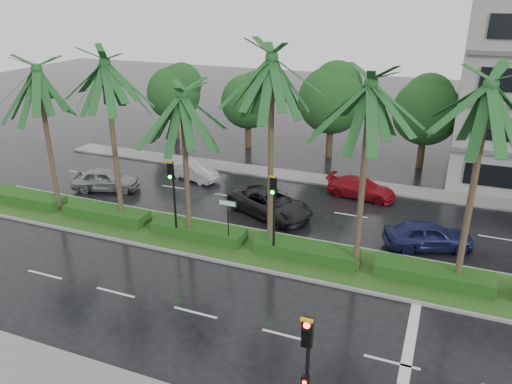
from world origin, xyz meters
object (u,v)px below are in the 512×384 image
at_px(street_sign, 228,212).
at_px(car_white, 194,171).
at_px(signal_near, 306,374).
at_px(car_blue, 428,235).
at_px(car_darkgrey, 270,203).
at_px(signal_median_left, 173,189).
at_px(car_silver, 106,180).
at_px(car_red, 361,188).

bearing_deg(street_sign, car_white, 127.77).
bearing_deg(signal_near, car_blue, 79.72).
bearing_deg(signal_near, car_white, 126.48).
bearing_deg(signal_near, street_sign, 125.34).
distance_m(street_sign, car_darkgrey, 5.01).
xyz_separation_m(signal_median_left, car_blue, (12.50, 4.09, -2.24)).
relative_size(street_sign, car_darkgrey, 0.47).
distance_m(signal_median_left, car_silver, 9.50).
bearing_deg(car_white, street_sign, -126.68).
bearing_deg(street_sign, signal_near, -54.66).
relative_size(signal_median_left, car_blue, 0.98).
distance_m(signal_median_left, street_sign, 3.13).
bearing_deg(signal_median_left, signal_near, -44.09).
bearing_deg(car_silver, car_blue, -109.70).
height_order(signal_near, car_white, signal_near).
bearing_deg(car_blue, street_sign, 91.31).
height_order(signal_near, signal_median_left, signal_median_left).
xyz_separation_m(signal_near, car_white, (-13.50, 18.26, -1.89)).
bearing_deg(car_white, car_red, -68.73).
distance_m(signal_median_left, car_white, 9.55).
distance_m(signal_near, signal_median_left, 13.93).
height_order(car_white, car_darkgrey, car_darkgrey).
height_order(car_white, car_blue, car_blue).
relative_size(signal_median_left, street_sign, 1.68).
relative_size(signal_median_left, car_red, 0.99).
xyz_separation_m(street_sign, car_silver, (-11.00, 4.42, -1.37)).
xyz_separation_m(signal_median_left, car_darkgrey, (3.50, 4.97, -2.24)).
relative_size(signal_near, car_silver, 0.99).
xyz_separation_m(signal_near, signal_median_left, (-10.00, 9.69, 0.49)).
xyz_separation_m(signal_median_left, car_red, (8.00, 9.72, -2.36)).
distance_m(car_silver, car_red, 16.79).
distance_m(car_red, car_blue, 7.21).
bearing_deg(car_darkgrey, signal_near, -131.25).
relative_size(car_white, car_darkgrey, 0.68).
bearing_deg(street_sign, car_silver, 158.09).
bearing_deg(signal_median_left, car_white, 112.20).
height_order(car_red, car_blue, car_blue).
distance_m(signal_near, car_darkgrey, 16.13).
bearing_deg(car_blue, car_red, 17.60).
bearing_deg(car_red, street_sign, 158.47).
distance_m(signal_near, car_white, 22.78).
bearing_deg(car_blue, car_silver, 67.51).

